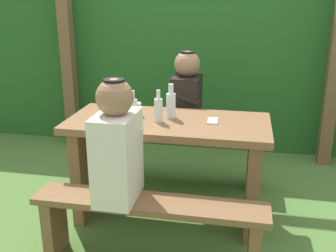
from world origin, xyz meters
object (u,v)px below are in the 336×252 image
(picnic_table, at_px, (168,153))
(person_black_coat, at_px, (187,98))
(drinking_glass, at_px, (136,109))
(bottle_right, at_px, (158,109))
(person_white_shirt, at_px, (117,145))
(cell_phone, at_px, (213,121))
(bottle_left, at_px, (133,109))
(bench_far, at_px, (181,149))
(bench_near, at_px, (149,219))
(bottle_center, at_px, (171,104))

(picnic_table, distance_m, person_black_coat, 0.63)
(drinking_glass, bearing_deg, bottle_right, -29.32)
(person_white_shirt, xyz_separation_m, drinking_glass, (-0.06, 0.63, 0.03))
(picnic_table, bearing_deg, cell_phone, 5.04)
(bottle_right, bearing_deg, bottle_left, -172.34)
(picnic_table, relative_size, person_black_coat, 1.95)
(bottle_left, bearing_deg, person_black_coat, 66.99)
(bench_far, xyz_separation_m, bottle_right, (-0.06, -0.62, 0.53))
(bench_near, height_order, cell_phone, cell_phone)
(bench_far, bearing_deg, cell_phone, -60.51)
(person_white_shirt, height_order, bottle_left, person_white_shirt)
(bottle_left, xyz_separation_m, cell_phone, (0.54, 0.10, -0.08))
(bench_near, xyz_separation_m, person_white_shirt, (-0.18, 0.00, 0.46))
(bottle_left, relative_size, bottle_right, 0.97)
(drinking_glass, distance_m, bottle_center, 0.26)
(bench_near, height_order, bottle_left, bottle_left)
(person_white_shirt, relative_size, cell_phone, 5.14)
(bottle_right, bearing_deg, person_black_coat, 80.68)
(person_white_shirt, relative_size, bottle_right, 3.23)
(person_black_coat, distance_m, bottle_center, 0.51)
(bench_far, relative_size, person_black_coat, 1.95)
(drinking_glass, relative_size, bottle_right, 0.43)
(person_black_coat, relative_size, bottle_left, 3.32)
(bottle_center, height_order, cell_phone, bottle_center)
(drinking_glass, relative_size, cell_phone, 0.68)
(person_white_shirt, bearing_deg, bottle_left, 94.92)
(drinking_glass, bearing_deg, cell_phone, -3.23)
(cell_phone, bearing_deg, bench_far, 117.88)
(person_white_shirt, xyz_separation_m, cell_phone, (0.49, 0.60, -0.01))
(picnic_table, relative_size, bench_far, 1.00)
(bench_far, relative_size, bottle_left, 6.45)
(bench_far, relative_size, drinking_glass, 14.69)
(picnic_table, relative_size, bottle_center, 5.76)
(person_white_shirt, bearing_deg, bench_near, -1.03)
(picnic_table, height_order, person_white_shirt, person_white_shirt)
(cell_phone, bearing_deg, bench_near, -118.83)
(picnic_table, height_order, cell_phone, cell_phone)
(picnic_table, relative_size, bench_near, 1.00)
(bench_near, distance_m, person_white_shirt, 0.49)
(person_white_shirt, distance_m, bottle_right, 0.54)
(bottle_center, bearing_deg, person_black_coat, 85.94)
(bench_near, xyz_separation_m, cell_phone, (0.31, 0.60, 0.45))
(bottle_right, relative_size, cell_phone, 1.59)
(bottle_left, bearing_deg, bottle_right, 7.66)
(bottle_center, bearing_deg, picnic_table, -97.47)
(bottle_center, bearing_deg, bench_near, -90.74)
(bench_near, height_order, person_black_coat, person_black_coat)
(bottle_left, height_order, bottle_right, bottle_right)
(person_white_shirt, distance_m, person_black_coat, 1.16)
(cell_phone, bearing_deg, person_black_coat, 114.38)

